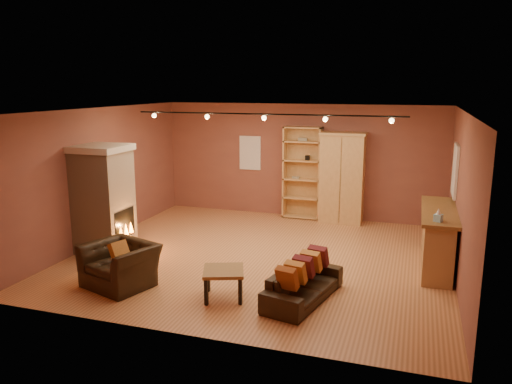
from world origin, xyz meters
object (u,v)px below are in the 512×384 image
(fireplace, at_px, (104,199))
(bar_counter, at_px, (437,238))
(bookcase, at_px, (303,172))
(coffee_table, at_px, (224,274))
(armchair, at_px, (120,258))
(loveseat, at_px, (303,278))
(armoire, at_px, (342,178))

(fireplace, bearing_deg, bar_counter, 9.71)
(bookcase, bearing_deg, coffee_table, -90.81)
(fireplace, relative_size, bookcase, 0.94)
(armchair, bearing_deg, coffee_table, 20.11)
(bookcase, height_order, loveseat, bookcase)
(fireplace, height_order, armoire, armoire)
(coffee_table, bearing_deg, armoire, 77.88)
(loveseat, height_order, armchair, armchair)
(fireplace, bearing_deg, loveseat, -14.16)
(armchair, bearing_deg, bar_counter, 44.98)
(fireplace, height_order, coffee_table, fireplace)
(armoire, bearing_deg, loveseat, -88.44)
(bar_counter, bearing_deg, armoire, 130.02)
(bookcase, relative_size, armchair, 1.82)
(fireplace, relative_size, coffee_table, 2.69)
(loveseat, bearing_deg, fireplace, 88.67)
(fireplace, bearing_deg, armoire, 40.84)
(fireplace, xyz_separation_m, coffee_table, (3.07, -1.39, -0.66))
(bookcase, bearing_deg, loveseat, -76.88)
(fireplace, height_order, armchair, fireplace)
(bar_counter, xyz_separation_m, loveseat, (-1.98, -2.14, -0.20))
(armoire, distance_m, loveseat, 4.71)
(bookcase, xyz_separation_m, armchair, (-1.87, -5.18, -0.68))
(armchair, bearing_deg, fireplace, 149.25)
(armchair, bearing_deg, loveseat, 25.29)
(armoire, height_order, armchair, armoire)
(armoire, bearing_deg, coffee_table, -102.12)
(bookcase, bearing_deg, bar_counter, -40.67)
(loveseat, xyz_separation_m, coffee_table, (-1.19, -0.31, 0.05))
(loveseat, height_order, coffee_table, loveseat)
(bar_counter, bearing_deg, fireplace, -170.29)
(coffee_table, bearing_deg, armchair, -177.99)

